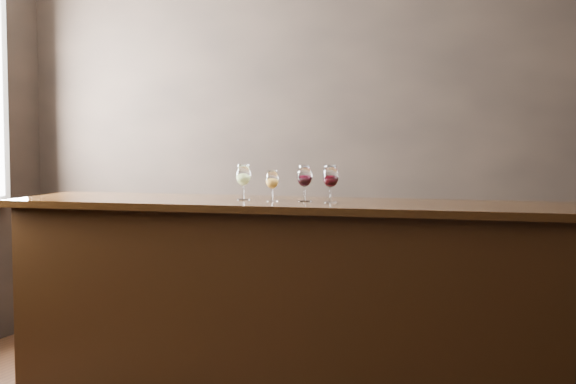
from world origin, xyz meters
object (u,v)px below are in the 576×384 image
at_px(bar_counter, 285,303).
at_px(glass_red_a, 305,177).
at_px(glass_amber, 272,180).
at_px(glass_white, 243,176).
at_px(glass_red_b, 331,177).
at_px(back_bar_shelf, 309,285).

relative_size(bar_counter, glass_red_a, 15.22).
distance_m(glass_amber, glass_red_a, 0.18).
relative_size(glass_white, glass_red_b, 0.98).
distance_m(back_bar_shelf, glass_red_b, 1.06).
relative_size(glass_white, glass_red_a, 1.01).
relative_size(glass_white, glass_amber, 1.16).
bearing_deg(back_bar_shelf, glass_amber, -86.50).
distance_m(bar_counter, glass_red_b, 0.75).
bearing_deg(bar_counter, back_bar_shelf, 92.50).
xyz_separation_m(bar_counter, glass_red_b, (0.27, -0.00, 0.70)).
height_order(back_bar_shelf, glass_amber, glass_amber).
relative_size(glass_amber, glass_red_a, 0.87).
bearing_deg(glass_red_b, back_bar_shelf, 118.46).
distance_m(back_bar_shelf, glass_amber, 1.00).
bearing_deg(glass_white, back_bar_shelf, 77.76).
distance_m(bar_counter, glass_amber, 0.68).
bearing_deg(glass_red_b, glass_amber, -174.21).
bearing_deg(glass_white, bar_counter, -0.11).
relative_size(back_bar_shelf, glass_amber, 16.24).
relative_size(back_bar_shelf, glass_red_b, 13.67).
height_order(back_bar_shelf, glass_red_b, glass_red_b).
xyz_separation_m(back_bar_shelf, glass_red_b, (0.37, -0.68, 0.72)).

